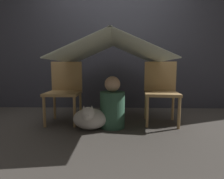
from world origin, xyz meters
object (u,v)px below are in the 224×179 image
chair_left (65,89)px  person_front (112,106)px  chair_right (161,89)px  dog (90,118)px

chair_left → person_front: size_ratio=1.30×
chair_left → chair_right: same height
chair_left → dog: bearing=-42.3°
person_front → dog: size_ratio=1.56×
chair_right → dog: bearing=-152.3°
person_front → chair_right: bearing=20.1°
chair_left → person_front: (0.67, -0.24, -0.19)m
chair_right → chair_left: bearing=-173.1°
chair_left → chair_right: (1.33, -0.00, 0.00)m
chair_left → dog: (0.40, -0.35, -0.32)m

